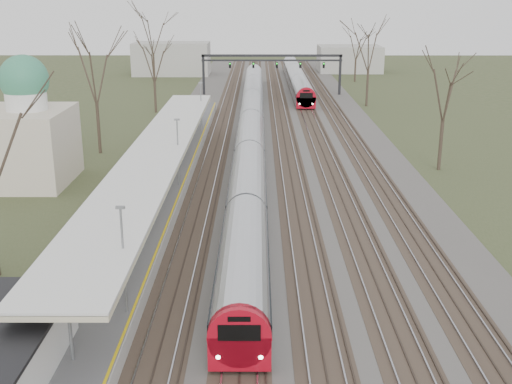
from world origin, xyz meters
TOP-DOWN VIEW (x-y plane):
  - track_bed at (0.26, 55.00)m, footprint 24.00×160.00m
  - platform at (-9.05, 37.50)m, footprint 3.50×69.00m
  - canopy at (-9.05, 32.99)m, footprint 4.10×50.00m
  - dome_building at (-21.71, 38.00)m, footprint 10.00×8.00m
  - signal_gantry at (0.29, 84.99)m, footprint 21.00×0.59m
  - tree_west_far at (-17.00, 48.00)m, footprint 5.50×5.50m
  - tree_east_far at (14.00, 42.00)m, footprint 5.00×5.00m
  - train_near at (-2.50, 55.21)m, footprint 2.62×90.21m
  - train_far at (4.50, 93.76)m, footprint 2.62×45.21m

SIDE VIEW (x-z plane):
  - track_bed at x=0.26m, z-range -0.05..0.17m
  - platform at x=-9.05m, z-range 0.00..1.00m
  - train_near at x=-2.50m, z-range -0.05..3.00m
  - train_far at x=4.50m, z-range -0.05..3.00m
  - dome_building at x=-21.71m, z-range -1.43..8.87m
  - canopy at x=-9.05m, z-range 2.37..5.48m
  - signal_gantry at x=0.29m, z-range 1.87..7.95m
  - tree_east_far at x=14.00m, z-range 2.14..12.44m
  - tree_west_far at x=-17.00m, z-range 2.35..13.68m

